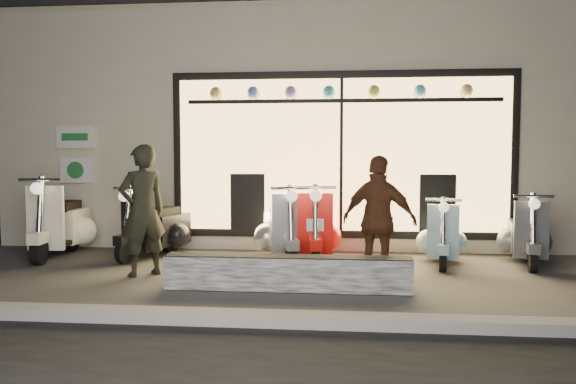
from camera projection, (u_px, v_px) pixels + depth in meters
The scene contains 12 objects.
ground at pixel (277, 277), 7.13m from camera, with size 40.00×40.00×0.00m, color #383533.
kerb at pixel (251, 319), 5.14m from camera, with size 40.00×0.25×0.12m, color slate.
shop_building at pixel (304, 129), 11.94m from camera, with size 10.20×6.23×4.20m.
graffiti_barrier at pixel (287, 273), 6.46m from camera, with size 2.83×0.28×0.40m, color black.
scooter_silver at pixel (283, 230), 8.32m from camera, with size 0.73×1.52×1.08m.
scooter_red at pixel (314, 230), 8.31m from camera, with size 0.57×1.54×1.09m.
scooter_black at pixel (160, 228), 8.66m from camera, with size 0.81×1.45×1.05m.
scooter_cream at pixel (63, 224), 8.74m from camera, with size 0.62×1.65×1.17m.
scooter_blue at pixel (442, 237), 8.09m from camera, with size 0.54×1.32×0.94m.
scooter_grey at pixel (526, 235), 8.09m from camera, with size 0.60×1.39×0.99m.
man at pixel (142, 210), 7.20m from camera, with size 0.62×0.40×1.69m, color black.
woman at pixel (379, 221), 6.68m from camera, with size 0.91×0.38×1.55m, color #552F1B.
Camera 1 is at (0.83, -7.00, 1.57)m, focal length 35.00 mm.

